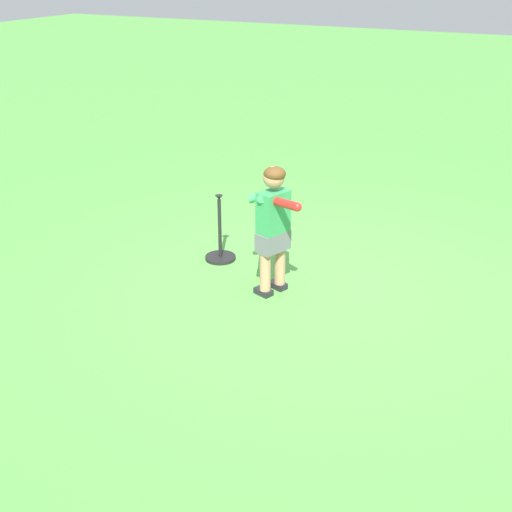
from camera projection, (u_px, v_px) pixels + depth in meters
The scene contains 3 objects.
ground_plane at pixel (317, 288), 5.61m from camera, with size 40.00×40.00×0.00m, color #519942.
child_batter at pixel (273, 219), 5.27m from camera, with size 0.57×0.40×1.08m.
batting_tee at pixel (220, 249), 6.09m from camera, with size 0.28×0.28×0.62m.
Camera 1 is at (-1.81, 4.67, 2.58)m, focal length 46.82 mm.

